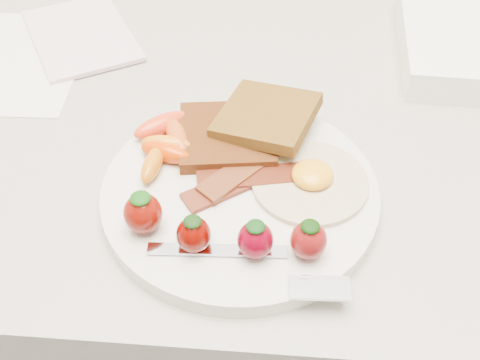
{
  "coord_description": "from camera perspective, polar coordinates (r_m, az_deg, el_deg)",
  "views": [
    {
      "loc": [
        0.03,
        1.16,
        1.34
      ],
      "look_at": [
        0.0,
        1.56,
        0.93
      ],
      "focal_mm": 45.0,
      "sensor_mm": 36.0,
      "label": 1
    }
  ],
  "objects": [
    {
      "name": "paper_sheet",
      "position": [
        0.83,
        -20.41,
        10.58
      ],
      "size": [
        0.17,
        0.22,
        0.0
      ],
      "primitive_type": "cube",
      "rotation": [
        0.0,
        0.0,
        0.03
      ],
      "color": "white",
      "rests_on": "counter"
    },
    {
      "name": "fried_egg",
      "position": [
        0.59,
        6.7,
        0.0
      ],
      "size": [
        0.14,
        0.14,
        0.02
      ],
      "color": "silver",
      "rests_on": "plate"
    },
    {
      "name": "counter",
      "position": [
        1.04,
        0.4,
        -13.05
      ],
      "size": [
        2.0,
        0.6,
        0.9
      ],
      "primitive_type": "cube",
      "color": "gray",
      "rests_on": "ground"
    },
    {
      "name": "toast_lower",
      "position": [
        0.63,
        -1.24,
        4.23
      ],
      "size": [
        0.11,
        0.11,
        0.01
      ],
      "primitive_type": "cube",
      "rotation": [
        0.0,
        0.0,
        0.13
      ],
      "color": "#3B170C",
      "rests_on": "plate"
    },
    {
      "name": "baby_carrots",
      "position": [
        0.62,
        -7.13,
        3.56
      ],
      "size": [
        0.07,
        0.11,
        0.02
      ],
      "color": "orange",
      "rests_on": "plate"
    },
    {
      "name": "bacon_strips",
      "position": [
        0.59,
        0.3,
        0.36
      ],
      "size": [
        0.12,
        0.11,
        0.01
      ],
      "color": "#461410",
      "rests_on": "plate"
    },
    {
      "name": "notepad",
      "position": [
        0.84,
        -14.82,
        13.13
      ],
      "size": [
        0.19,
        0.21,
        0.01
      ],
      "primitive_type": "cube",
      "rotation": [
        0.0,
        0.0,
        0.51
      ],
      "color": "beige",
      "rests_on": "paper_sheet"
    },
    {
      "name": "fork",
      "position": [
        0.52,
        2.14,
        -8.22
      ],
      "size": [
        0.18,
        0.05,
        0.0
      ],
      "color": "silver",
      "rests_on": "plate"
    },
    {
      "name": "plate",
      "position": [
        0.59,
        -0.0,
        -1.28
      ],
      "size": [
        0.27,
        0.27,
        0.02
      ],
      "primitive_type": "cylinder",
      "color": "silver",
      "rests_on": "counter"
    },
    {
      "name": "strawberries",
      "position": [
        0.52,
        -2.02,
        -4.73
      ],
      "size": [
        0.18,
        0.05,
        0.04
      ],
      "color": "#620A03",
      "rests_on": "plate"
    },
    {
      "name": "toast_upper",
      "position": [
        0.63,
        2.53,
        6.07
      ],
      "size": [
        0.12,
        0.12,
        0.02
      ],
      "primitive_type": "cube",
      "rotation": [
        0.0,
        -0.1,
        -0.33
      ],
      "color": "#4B2C0F",
      "rests_on": "toast_lower"
    }
  ]
}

